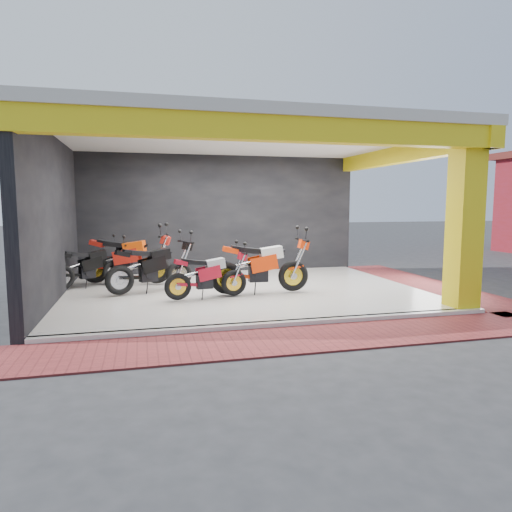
# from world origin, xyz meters

# --- Properties ---
(ground) EXTENTS (80.00, 80.00, 0.00)m
(ground) POSITION_xyz_m (0.00, 0.00, 0.00)
(ground) COLOR #2D2D30
(ground) RESTS_ON ground
(showroom_floor) EXTENTS (8.00, 6.00, 0.10)m
(showroom_floor) POSITION_xyz_m (0.00, 2.00, 0.05)
(showroom_floor) COLOR white
(showroom_floor) RESTS_ON ground
(showroom_ceiling) EXTENTS (8.40, 6.40, 0.20)m
(showroom_ceiling) POSITION_xyz_m (0.00, 2.00, 3.60)
(showroom_ceiling) COLOR beige
(showroom_ceiling) RESTS_ON corner_column
(back_wall) EXTENTS (8.20, 0.20, 3.50)m
(back_wall) POSITION_xyz_m (0.00, 5.10, 1.75)
(back_wall) COLOR black
(back_wall) RESTS_ON ground
(left_wall) EXTENTS (0.20, 6.20, 3.50)m
(left_wall) POSITION_xyz_m (-4.10, 2.00, 1.75)
(left_wall) COLOR black
(left_wall) RESTS_ON ground
(corner_column) EXTENTS (0.50, 0.50, 3.50)m
(corner_column) POSITION_xyz_m (3.75, -0.75, 1.75)
(corner_column) COLOR yellow
(corner_column) RESTS_ON ground
(header_beam_front) EXTENTS (8.40, 0.30, 0.40)m
(header_beam_front) POSITION_xyz_m (0.00, -1.00, 3.30)
(header_beam_front) COLOR yellow
(header_beam_front) RESTS_ON corner_column
(header_beam_right) EXTENTS (0.30, 6.40, 0.40)m
(header_beam_right) POSITION_xyz_m (4.00, 2.00, 3.30)
(header_beam_right) COLOR yellow
(header_beam_right) RESTS_ON corner_column
(floor_kerb) EXTENTS (8.00, 0.20, 0.10)m
(floor_kerb) POSITION_xyz_m (0.00, -1.02, 0.05)
(floor_kerb) COLOR white
(floor_kerb) RESTS_ON ground
(paver_front) EXTENTS (9.00, 1.40, 0.03)m
(paver_front) POSITION_xyz_m (0.00, -1.80, 0.01)
(paver_front) COLOR maroon
(paver_front) RESTS_ON ground
(paver_right) EXTENTS (1.40, 7.00, 0.03)m
(paver_right) POSITION_xyz_m (4.80, 2.00, 0.01)
(paver_right) COLOR maroon
(paver_right) RESTS_ON ground
(moto_hero) EXTENTS (2.36, 0.93, 1.43)m
(moto_hero) POSITION_xyz_m (1.01, 1.37, 0.82)
(moto_hero) COLOR #FF3B0A
(moto_hero) RESTS_ON showroom_floor
(moto_row_a) EXTENTS (1.96, 0.95, 1.15)m
(moto_row_a) POSITION_xyz_m (-0.38, 1.22, 0.67)
(moto_row_a) COLOR #AE1224
(moto_row_a) RESTS_ON showroom_floor
(moto_row_b) EXTENTS (2.31, 1.52, 1.33)m
(moto_row_b) POSITION_xyz_m (-1.45, 2.38, 0.76)
(moto_row_b) COLOR black
(moto_row_b) RESTS_ON showroom_floor
(moto_row_c) EXTENTS (2.55, 1.53, 1.47)m
(moto_row_c) POSITION_xyz_m (-1.95, 3.15, 0.83)
(moto_row_c) COLOR red
(moto_row_c) RESTS_ON showroom_floor
(moto_row_d) EXTENTS (2.05, 1.55, 1.18)m
(moto_row_d) POSITION_xyz_m (-2.97, 3.44, 0.69)
(moto_row_d) COLOR black
(moto_row_d) RESTS_ON showroom_floor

